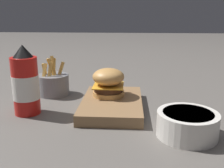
{
  "coord_description": "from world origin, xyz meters",
  "views": [
    {
      "loc": [
        -0.82,
        -0.04,
        0.3
      ],
      "look_at": [
        -0.04,
        0.01,
        0.08
      ],
      "focal_mm": 42.0,
      "sensor_mm": 36.0,
      "label": 1
    }
  ],
  "objects_px": {
    "serving_board": "(112,104)",
    "fries_basket": "(53,84)",
    "ketchup_bottle": "(26,84)",
    "burger": "(108,82)",
    "side_bowl": "(187,124)",
    "spoon": "(111,85)"
  },
  "relations": [
    {
      "from": "spoon",
      "to": "ketchup_bottle",
      "type": "bearing_deg",
      "value": -50.38
    },
    {
      "from": "fries_basket",
      "to": "burger",
      "type": "bearing_deg",
      "value": -114.89
    },
    {
      "from": "burger",
      "to": "ketchup_bottle",
      "type": "xyz_separation_m",
      "value": [
        -0.09,
        0.24,
        0.01
      ]
    },
    {
      "from": "serving_board",
      "to": "fries_basket",
      "type": "distance_m",
      "value": 0.27
    },
    {
      "from": "serving_board",
      "to": "burger",
      "type": "relative_size",
      "value": 2.83
    },
    {
      "from": "ketchup_bottle",
      "to": "burger",
      "type": "bearing_deg",
      "value": -69.47
    },
    {
      "from": "burger",
      "to": "fries_basket",
      "type": "xyz_separation_m",
      "value": [
        0.1,
        0.21,
        -0.04
      ]
    },
    {
      "from": "spoon",
      "to": "serving_board",
      "type": "bearing_deg",
      "value": -8.0
    },
    {
      "from": "burger",
      "to": "spoon",
      "type": "height_order",
      "value": "burger"
    },
    {
      "from": "serving_board",
      "to": "ketchup_bottle",
      "type": "xyz_separation_m",
      "value": [
        -0.05,
        0.25,
        0.08
      ]
    },
    {
      "from": "burger",
      "to": "side_bowl",
      "type": "distance_m",
      "value": 0.3
    },
    {
      "from": "ketchup_bottle",
      "to": "serving_board",
      "type": "bearing_deg",
      "value": -78.72
    },
    {
      "from": "burger",
      "to": "fries_basket",
      "type": "distance_m",
      "value": 0.24
    },
    {
      "from": "serving_board",
      "to": "burger",
      "type": "bearing_deg",
      "value": 19.73
    },
    {
      "from": "burger",
      "to": "ketchup_bottle",
      "type": "bearing_deg",
      "value": 110.53
    },
    {
      "from": "serving_board",
      "to": "ketchup_bottle",
      "type": "distance_m",
      "value": 0.27
    },
    {
      "from": "burger",
      "to": "spoon",
      "type": "distance_m",
      "value": 0.23
    },
    {
      "from": "side_bowl",
      "to": "spoon",
      "type": "bearing_deg",
      "value": 27.39
    },
    {
      "from": "serving_board",
      "to": "ketchup_bottle",
      "type": "relative_size",
      "value": 1.39
    },
    {
      "from": "ketchup_bottle",
      "to": "spoon",
      "type": "bearing_deg",
      "value": -37.2
    },
    {
      "from": "ketchup_bottle",
      "to": "side_bowl",
      "type": "xyz_separation_m",
      "value": [
        -0.12,
        -0.45,
        -0.06
      ]
    },
    {
      "from": "fries_basket",
      "to": "side_bowl",
      "type": "bearing_deg",
      "value": -126.17
    }
  ]
}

